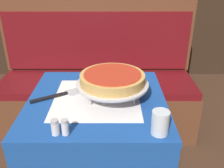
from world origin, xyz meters
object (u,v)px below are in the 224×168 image
Objects in this scene: dining_table_rear at (114,39)px; pepper_shaker at (65,127)px; booth_bench at (97,91)px; pizza_pan_stand at (112,85)px; dining_table_front at (97,117)px; deep_dish_pizza at (112,79)px; water_glass_near at (160,123)px; pizza_server at (59,95)px; salt_shaker at (55,127)px; condiment_caddy at (111,26)px.

pepper_shaker is at bearing -96.97° from dining_table_rear.
booth_bench reaches higher than pizza_pan_stand.
pizza_pan_stand reaches higher than dining_table_rear.
dining_table_front is 0.24m from deep_dish_pizza.
deep_dish_pizza reaches higher than water_glass_near.
pizza_pan_stand is 0.29m from pizza_server.
deep_dish_pizza is at bearing 52.13° from salt_shaker.
pepper_shaker is (-0.22, -1.78, 0.13)m from dining_table_rear.
pepper_shaker is at bearing -110.06° from dining_table_front.
dining_table_front is 0.44× the size of booth_bench.
pizza_pan_stand reaches higher than salt_shaker.
dining_table_front is 0.43m from water_glass_near.
condiment_caddy is at bearing 87.07° from dining_table_front.
condiment_caddy is at bearing 78.99° from pizza_server.
pizza_server is at bearing -101.01° from condiment_caddy.
deep_dish_pizza is 0.38m from salt_shaker.
salt_shaker is (-0.42, -0.01, -0.02)m from water_glass_near.
dining_table_rear is (0.11, 1.48, 0.02)m from dining_table_front.
deep_dish_pizza is 1.42m from condiment_caddy.
pepper_shaker is at bearing -122.72° from deep_dish_pizza.
pizza_pan_stand is at bearing 5.36° from deep_dish_pizza.
dining_table_front is 7.06× the size of water_glass_near.
dining_table_rear is 1.79m from water_glass_near.
condiment_caddy is (0.18, 1.72, 0.02)m from pepper_shaker.
salt_shaker is at bearing -81.42° from pizza_server.
pizza_pan_stand is 0.04m from deep_dish_pizza.
dining_table_front is at bearing -92.93° from condiment_caddy.
condiment_caddy reaches higher than dining_table_front.
pizza_server is (-0.28, 0.03, -0.07)m from pizza_pan_stand.
pizza_pan_stand is at bearing 123.54° from water_glass_near.
booth_bench is 1.23m from water_glass_near.
pepper_shaker is at bearing -178.96° from water_glass_near.
booth_bench is at bearing -101.36° from condiment_caddy.
booth_bench is at bearing -103.23° from dining_table_rear.
dining_table_front is 0.86m from booth_bench.
pepper_shaker reaches higher than dining_table_rear.
dining_table_rear is 10.52× the size of pepper_shaker.
dining_table_front is 0.37m from salt_shaker.
salt_shaker is at bearing -127.87° from deep_dish_pizza.
salt_shaker is (-0.23, -0.30, -0.08)m from deep_dish_pizza.
deep_dish_pizza is 3.14× the size of water_glass_near.
dining_table_front is at bearing 177.75° from deep_dish_pizza.
pizza_pan_stand is (0.13, -0.82, 0.45)m from booth_bench.
water_glass_near is 0.61× the size of condiment_caddy.
water_glass_near is 1.49× the size of salt_shaker.
water_glass_near is (0.27, -0.29, 0.17)m from dining_table_front.
deep_dish_pizza is at bearing -89.66° from condiment_caddy.
pizza_server is 2.65× the size of water_glass_near.
pizza_pan_stand is (0.08, -0.00, 0.20)m from dining_table_front.
water_glass_near is (0.32, -1.11, 0.43)m from booth_bench.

